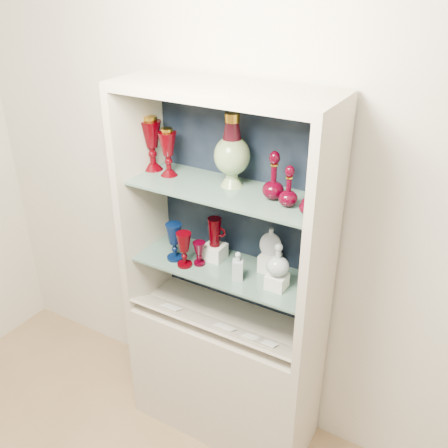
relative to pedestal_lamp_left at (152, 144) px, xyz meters
The scene contains 31 objects.
wall_back 0.51m from the pedestal_lamp_left, 20.53° to the left, with size 3.50×0.02×2.80m, color beige.
cabinet_base 1.31m from the pedestal_lamp_left, ahead, with size 1.00×0.40×0.75m, color beige.
cabinet_back_panel 0.54m from the pedestal_lamp_left, 17.03° to the left, with size 0.98×0.02×1.15m, color black.
cabinet_side_left 0.29m from the pedestal_lamp_left, 125.90° to the right, with size 0.04×0.40×1.15m, color beige.
cabinet_side_right 0.96m from the pedestal_lamp_left, ahead, with size 0.04×0.40×1.15m, color beige.
cabinet_top_cap 0.54m from the pedestal_lamp_left, ahead, with size 1.00×0.40×0.04m, color beige.
shelf_lower 0.71m from the pedestal_lamp_left, ahead, with size 0.92×0.34×0.01m, color slate.
shelf_upper 0.46m from the pedestal_lamp_left, ahead, with size 0.92×0.34×0.01m, color slate.
label_ledge 0.95m from the pedestal_lamp_left, 20.59° to the right, with size 0.92×0.18×0.01m, color beige.
label_card_0 0.97m from the pedestal_lamp_left, 17.94° to the right, with size 0.10×0.07×0.00m, color white.
label_card_1 0.85m from the pedestal_lamp_left, 41.37° to the right, with size 0.10×0.07×0.00m, color white.
label_card_2 1.11m from the pedestal_lamp_left, 12.66° to the right, with size 0.10×0.07×0.00m, color white.
label_card_3 1.06m from the pedestal_lamp_left, 13.89° to the right, with size 0.10×0.07×0.00m, color white.
pedestal_lamp_left is the anchor object (origin of this frame).
pedestal_lamp_right 0.12m from the pedestal_lamp_left, 12.03° to the right, with size 0.09×0.09×0.23m, color #4A0006, non-canonical shape.
enamel_urn 0.44m from the pedestal_lamp_left, ahead, with size 0.17×0.17×0.34m, color #0C4B22, non-canonical shape.
ruby_decanter_a 0.67m from the pedestal_lamp_left, ahead, with size 0.10×0.10×0.24m, color #450011, non-canonical shape.
ruby_decanter_b 0.76m from the pedestal_lamp_left, ahead, with size 0.08×0.08×0.19m, color #450011, non-canonical shape.
lidded_bowl 0.87m from the pedestal_lamp_left, ahead, with size 0.08×0.08×0.09m, color #450011, non-canonical shape.
cobalt_goblet 0.50m from the pedestal_lamp_left, 28.46° to the right, with size 0.08×0.08×0.20m, color #071743, non-canonical shape.
ruby_goblet_tall 0.54m from the pedestal_lamp_left, 26.10° to the right, with size 0.08×0.08×0.18m, color #4A0006, non-canonical shape.
ruby_goblet_small 0.59m from the pedestal_lamp_left, 13.89° to the right, with size 0.06×0.06×0.12m, color #450011, non-canonical shape.
riser_ruby_pitcher 0.62m from the pedestal_lamp_left, ahead, with size 0.10×0.10×0.08m, color silver.
ruby_pitcher 0.53m from the pedestal_lamp_left, ahead, with size 0.11×0.07×0.15m, color #4A0006, non-canonical shape.
clear_square_bottle 0.73m from the pedestal_lamp_left, 10.18° to the right, with size 0.05×0.05×0.15m, color #97A4AF, non-canonical shape.
riser_flat_flask 0.82m from the pedestal_lamp_left, ahead, with size 0.09×0.09×0.09m, color silver.
flat_flask 0.75m from the pedestal_lamp_left, ahead, with size 0.11×0.04×0.15m, color #A7AEBB, non-canonical shape.
riser_clear_round_decanter 0.90m from the pedestal_lamp_left, ahead, with size 0.09×0.09×0.07m, color silver.
clear_round_decanter 0.84m from the pedestal_lamp_left, ahead, with size 0.10×0.10×0.16m, color #97A4AF, non-canonical shape.
riser_cameo_medallion 1.02m from the pedestal_lamp_left, ahead, with size 0.08×0.08×0.10m, color silver.
cameo_medallion 0.96m from the pedestal_lamp_left, ahead, with size 0.12×0.04×0.14m, color black, non-canonical shape.
Camera 1 is at (1.04, -0.27, 2.38)m, focal length 40.00 mm.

